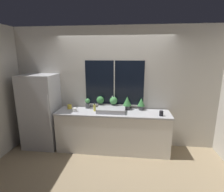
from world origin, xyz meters
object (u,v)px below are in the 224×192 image
Objects in this scene: refrigerator at (42,111)px; potted_plant_far_left at (88,103)px; potted_plant_far_right at (141,103)px; potted_plant_center at (113,102)px; sink at (111,110)px; potted_plant_left at (100,101)px; potted_plant_right at (127,102)px; mug_white at (75,110)px; mug_black at (161,113)px; soap_bottle at (95,108)px; mug_yellow at (69,107)px.

refrigerator is 1.07m from potted_plant_far_left.
potted_plant_far_right is at bearing 0.00° from potted_plant_far_left.
potted_plant_far_right is at bearing 0.00° from potted_plant_center.
potted_plant_far_left is at bearing 159.72° from sink.
potted_plant_left is 0.61m from potted_plant_right.
refrigerator is at bearing -173.01° from potted_plant_left.
mug_white is (-0.21, -0.28, -0.08)m from potted_plant_far_left.
potted_plant_far_right is 2.88× the size of mug_white.
potted_plant_left is at bearing 29.17° from mug_white.
potted_plant_right is 0.78m from mug_black.
soap_bottle is 1.40m from mug_black.
potted_plant_right is (0.31, 0.00, 0.01)m from potted_plant_center.
mug_black reaches higher than mug_yellow.
potted_plant_right reaches higher than potted_plant_center.
mug_black is (0.38, -0.35, -0.10)m from potted_plant_far_right.
mug_white is (-0.78, -0.07, -0.00)m from sink.
potted_plant_center is 0.62m from potted_plant_far_right.
potted_plant_far_right is at bearing 11.25° from mug_white.
refrigerator is 17.44× the size of mug_yellow.
potted_plant_right is 1.31m from mug_yellow.
mug_yellow is (0.65, 0.07, 0.10)m from refrigerator.
potted_plant_far_left is 2.41× the size of mug_white.
sink is at bearing -6.64° from mug_yellow.
potted_plant_center is at bearing 5.72° from refrigerator.
sink reaches higher than potted_plant_left.
potted_plant_left reaches higher than mug_yellow.
sink reaches higher than potted_plant_center.
refrigerator is 7.41× the size of potted_plant_far_left.
refrigerator is at bearing 176.00° from mug_black.
mug_black is at bearing -2.06° from mug_white.
potted_plant_right reaches higher than potted_plant_left.
potted_plant_far_right is 1.45× the size of soap_bottle.
potted_plant_left is at bearing -180.00° from potted_plant_far_right.
potted_plant_far_right is at bearing 0.00° from potted_plant_right.
potted_plant_right is at bearing 0.00° from potted_plant_far_left.
potted_plant_far_right reaches higher than soap_bottle.
soap_bottle reaches higher than mug_yellow.
potted_plant_far_left is at bearing 13.83° from mug_yellow.
mug_yellow reaches higher than mug_white.
potted_plant_right reaches higher than potted_plant_far_left.
soap_bottle is 0.61m from mug_yellow.
potted_plant_left reaches higher than potted_plant_center.
potted_plant_far_left is 0.80× the size of potted_plant_left.
potted_plant_far_right is 0.53m from mug_black.
potted_plant_right is at bearing 32.19° from sink.
refrigerator reaches higher than potted_plant_far_left.
sink reaches higher than mug_black.
refrigerator is 1.26m from soap_bottle.
sink is 0.41m from potted_plant_right.
soap_bottle is at bearing -114.07° from potted_plant_left.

